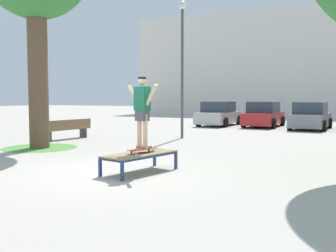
{
  "coord_description": "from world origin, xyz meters",
  "views": [
    {
      "loc": [
        5.23,
        -7.69,
        1.77
      ],
      "look_at": [
        0.63,
        1.72,
        1.0
      ],
      "focal_mm": 41.97,
      "sensor_mm": 36.0,
      "label": 1
    }
  ],
  "objects_px": {
    "car_red": "(264,115)",
    "car_silver": "(219,115)",
    "park_bench": "(67,129)",
    "skate_box": "(140,155)",
    "skateboard": "(142,150)",
    "light_post": "(182,49)",
    "car_grey": "(311,117)",
    "skater": "(142,107)"
  },
  "relations": [
    {
      "from": "skater",
      "to": "car_silver",
      "type": "height_order",
      "value": "skater"
    },
    {
      "from": "car_silver",
      "to": "skateboard",
      "type": "bearing_deg",
      "value": -77.88
    },
    {
      "from": "skater",
      "to": "car_silver",
      "type": "bearing_deg",
      "value": 102.12
    },
    {
      "from": "skate_box",
      "to": "car_red",
      "type": "distance_m",
      "value": 15.75
    },
    {
      "from": "car_silver",
      "to": "car_grey",
      "type": "bearing_deg",
      "value": -4.91
    },
    {
      "from": "skateboard",
      "to": "light_post",
      "type": "relative_size",
      "value": 0.14
    },
    {
      "from": "park_bench",
      "to": "light_post",
      "type": "xyz_separation_m",
      "value": [
        4.17,
        2.52,
        3.38
      ]
    },
    {
      "from": "skateboard",
      "to": "car_red",
      "type": "bearing_deg",
      "value": 92.11
    },
    {
      "from": "light_post",
      "to": "skate_box",
      "type": "bearing_deg",
      "value": -73.2
    },
    {
      "from": "car_grey",
      "to": "park_bench",
      "type": "distance_m",
      "value": 13.21
    },
    {
      "from": "skate_box",
      "to": "skateboard",
      "type": "bearing_deg",
      "value": 76.83
    },
    {
      "from": "car_red",
      "to": "car_grey",
      "type": "height_order",
      "value": "same"
    },
    {
      "from": "car_silver",
      "to": "light_post",
      "type": "distance_m",
      "value": 8.61
    },
    {
      "from": "skateboard",
      "to": "car_red",
      "type": "distance_m",
      "value": 15.66
    },
    {
      "from": "skateboard",
      "to": "car_silver",
      "type": "xyz_separation_m",
      "value": [
        -3.31,
        15.42,
        0.15
      ]
    },
    {
      "from": "car_silver",
      "to": "light_post",
      "type": "bearing_deg",
      "value": -82.75
    },
    {
      "from": "car_grey",
      "to": "light_post",
      "type": "distance_m",
      "value": 9.26
    },
    {
      "from": "park_bench",
      "to": "light_post",
      "type": "distance_m",
      "value": 5.93
    },
    {
      "from": "light_post",
      "to": "skater",
      "type": "bearing_deg",
      "value": -72.88
    },
    {
      "from": "skateboard",
      "to": "car_grey",
      "type": "distance_m",
      "value": 15.1
    },
    {
      "from": "skate_box",
      "to": "car_red",
      "type": "relative_size",
      "value": 0.48
    },
    {
      "from": "car_red",
      "to": "car_silver",
      "type": "bearing_deg",
      "value": -175.11
    },
    {
      "from": "skater",
      "to": "car_silver",
      "type": "xyz_separation_m",
      "value": [
        -3.31,
        15.42,
        -0.84
      ]
    },
    {
      "from": "skateboard",
      "to": "light_post",
      "type": "bearing_deg",
      "value": 107.12
    },
    {
      "from": "car_red",
      "to": "car_grey",
      "type": "distance_m",
      "value": 2.82
    },
    {
      "from": "skate_box",
      "to": "car_grey",
      "type": "xyz_separation_m",
      "value": [
        2.17,
        15.03,
        0.28
      ]
    },
    {
      "from": "skateboard",
      "to": "car_silver",
      "type": "height_order",
      "value": "car_silver"
    },
    {
      "from": "park_bench",
      "to": "skateboard",
      "type": "bearing_deg",
      "value": -37.36
    },
    {
      "from": "skateboard",
      "to": "light_post",
      "type": "distance_m",
      "value": 8.47
    },
    {
      "from": "skate_box",
      "to": "car_grey",
      "type": "height_order",
      "value": "car_grey"
    },
    {
      "from": "skateboard",
      "to": "car_red",
      "type": "relative_size",
      "value": 0.19
    },
    {
      "from": "skater",
      "to": "car_grey",
      "type": "relative_size",
      "value": 0.4
    },
    {
      "from": "car_grey",
      "to": "park_bench",
      "type": "relative_size",
      "value": 1.75
    },
    {
      "from": "car_silver",
      "to": "park_bench",
      "type": "relative_size",
      "value": 1.75
    },
    {
      "from": "skateboard",
      "to": "park_bench",
      "type": "distance_m",
      "value": 8.14
    },
    {
      "from": "car_silver",
      "to": "light_post",
      "type": "xyz_separation_m",
      "value": [
        1.01,
        -7.96,
        3.13
      ]
    },
    {
      "from": "skater",
      "to": "car_grey",
      "type": "height_order",
      "value": "skater"
    },
    {
      "from": "skate_box",
      "to": "park_bench",
      "type": "distance_m",
      "value": 8.18
    },
    {
      "from": "skater",
      "to": "car_grey",
      "type": "bearing_deg",
      "value": 81.81
    },
    {
      "from": "skater",
      "to": "car_silver",
      "type": "distance_m",
      "value": 15.79
    },
    {
      "from": "park_bench",
      "to": "skater",
      "type": "bearing_deg",
      "value": -37.35
    },
    {
      "from": "park_bench",
      "to": "car_grey",
      "type": "bearing_deg",
      "value": 49.26
    }
  ]
}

